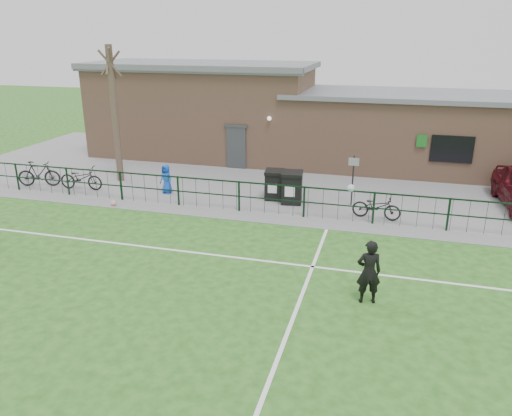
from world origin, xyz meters
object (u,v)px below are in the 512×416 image
(sign_post, at_px, (353,181))
(wheelie_bin_left, at_px, (292,188))
(bare_tree, at_px, (115,115))
(bicycle_c, at_px, (81,178))
(wheelie_bin_right, at_px, (275,185))
(spectator_child, at_px, (166,179))
(bicycle_e, at_px, (376,207))
(bicycle_b, at_px, (39,174))
(ball_ground, at_px, (114,203))

(sign_post, bearing_deg, wheelie_bin_left, -171.79)
(bare_tree, xyz_separation_m, bicycle_c, (-0.91, -1.70, -2.47))
(wheelie_bin_left, distance_m, sign_post, 2.39)
(bicycle_c, bearing_deg, sign_post, -89.54)
(wheelie_bin_right, xyz_separation_m, spectator_child, (-4.59, -0.51, 0.07))
(sign_post, height_order, bicycle_e, sign_post)
(bicycle_b, distance_m, bicycle_e, 14.56)
(wheelie_bin_left, xyz_separation_m, spectator_child, (-5.37, -0.20, 0.03))
(bare_tree, height_order, bicycle_b, bare_tree)
(bicycle_c, xyz_separation_m, bicycle_e, (12.49, -0.27, -0.05))
(spectator_child, bearing_deg, wheelie_bin_left, 18.79)
(bare_tree, height_order, bicycle_c, bare_tree)
(bicycle_e, bearing_deg, bicycle_b, 95.47)
(bare_tree, xyz_separation_m, wheelie_bin_left, (8.25, -0.99, -2.39))
(wheelie_bin_left, distance_m, ball_ground, 7.09)
(spectator_child, bearing_deg, wheelie_bin_right, 22.98)
(wheelie_bin_right, relative_size, sign_post, 0.55)
(wheelie_bin_right, relative_size, ball_ground, 4.96)
(bare_tree, height_order, sign_post, bare_tree)
(sign_post, relative_size, ball_ground, 8.96)
(bare_tree, relative_size, sign_post, 3.00)
(bare_tree, height_order, wheelie_bin_left, bare_tree)
(bare_tree, bearing_deg, spectator_child, -22.49)
(bicycle_b, relative_size, spectator_child, 1.51)
(wheelie_bin_left, xyz_separation_m, wheelie_bin_right, (-0.78, 0.31, -0.04))
(bare_tree, bearing_deg, bicycle_b, -149.27)
(wheelie_bin_left, distance_m, wheelie_bin_right, 0.84)
(bicycle_c, relative_size, spectator_child, 1.56)
(bicycle_b, height_order, bicycle_e, bicycle_b)
(wheelie_bin_right, relative_size, bicycle_c, 0.57)
(sign_post, height_order, bicycle_c, sign_post)
(bare_tree, distance_m, wheelie_bin_right, 7.88)
(bare_tree, relative_size, wheelie_bin_left, 5.09)
(bicycle_c, height_order, ball_ground, bicycle_c)
(bare_tree, xyz_separation_m, bicycle_b, (-2.98, -1.77, -2.42))
(bicycle_b, height_order, spectator_child, spectator_child)
(spectator_child, height_order, ball_ground, spectator_child)
(wheelie_bin_right, xyz_separation_m, sign_post, (3.11, 0.03, 0.45))
(wheelie_bin_left, height_order, spectator_child, spectator_child)
(bicycle_c, distance_m, ball_ground, 2.91)
(bicycle_e, relative_size, spectator_child, 1.42)
(wheelie_bin_right, bearing_deg, bicycle_e, -24.25)
(wheelie_bin_right, relative_size, bicycle_b, 0.59)
(bicycle_b, relative_size, bicycle_c, 0.97)
(sign_post, xyz_separation_m, bicycle_c, (-11.48, -1.04, -0.49))
(wheelie_bin_left, bearing_deg, bicycle_b, 176.18)
(bicycle_b, bearing_deg, wheelie_bin_left, -102.02)
(bare_tree, height_order, spectator_child, bare_tree)
(spectator_child, bearing_deg, ball_ground, -106.71)
(wheelie_bin_left, relative_size, ball_ground, 5.29)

